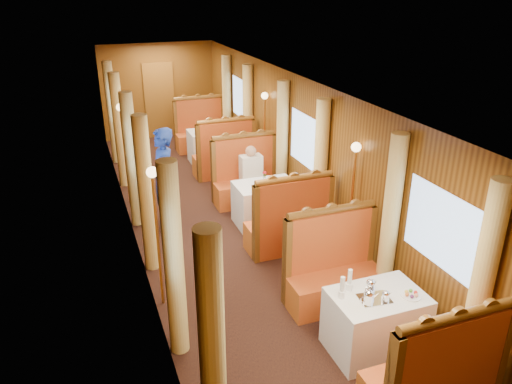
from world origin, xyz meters
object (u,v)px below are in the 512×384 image
banquette_near_aft (333,274)px  teapot_left (368,299)px  table_near (375,322)px  rose_vase_far (212,123)px  banquette_near_fwd (433,380)px  banquette_far_aft (201,133)px  fruit_plate (411,295)px  table_far (212,146)px  tea_tray (374,299)px  banquette_mid_fwd (289,226)px  steward (164,180)px  passenger (252,171)px  table_mid (265,204)px  banquette_mid_aft (247,181)px  rose_vase_mid (264,175)px  teapot_right (385,298)px  teapot_back (370,288)px  banquette_far_fwd (224,157)px

banquette_near_aft → teapot_left: 1.22m
table_near → rose_vase_far: size_ratio=2.92×
banquette_near_fwd → banquette_far_aft: same height
rose_vase_far → teapot_left: bearing=-91.8°
teapot_left → fruit_plate: teapot_left is taller
table_far → tea_tray: bearing=-90.7°
table_near → teapot_left: teapot_left is taller
banquette_mid_fwd → fruit_plate: bearing=-82.9°
steward → passenger: bearing=103.9°
table_mid → banquette_far_aft: size_ratio=0.78×
banquette_mid_aft → steward: steward is taller
banquette_far_aft → rose_vase_far: (0.01, -1.01, 0.50)m
table_near → banquette_far_aft: banquette_far_aft is taller
banquette_far_aft → fruit_plate: 8.18m
fruit_plate → banquette_mid_aft: bearing=94.0°
banquette_mid_fwd → rose_vase_mid: (-0.04, 0.98, 0.50)m
banquette_mid_aft → rose_vase_far: 2.54m
banquette_mid_aft → teapot_left: (-0.21, -4.64, 0.40)m
banquette_near_aft → teapot_right: 1.22m
banquette_near_fwd → teapot_back: size_ratio=7.84×
table_near → banquette_far_aft: size_ratio=0.78×
rose_vase_far → passenger: 2.78m
table_mid → table_far: size_ratio=1.00×
teapot_left → fruit_plate: (0.54, -0.03, -0.05)m
banquette_far_fwd → tea_tray: banquette_far_fwd is taller
banquette_near_fwd → rose_vase_far: (0.01, 8.01, 0.50)m
banquette_mid_fwd → steward: 2.25m
fruit_plate → banquette_near_fwd: bearing=-110.7°
banquette_mid_aft → table_far: size_ratio=1.28×
table_near → rose_vase_mid: rose_vase_mid is taller
banquette_far_aft → rose_vase_mid: (-0.04, -4.55, 0.50)m
table_far → banquette_mid_aft: bearing=-90.0°
banquette_far_aft → teapot_left: 8.15m
teapot_back → fruit_plate: (0.40, -0.21, -0.05)m
banquette_mid_aft → rose_vase_far: bearing=89.7°
banquette_mid_fwd → banquette_far_fwd: (0.00, 3.50, 0.00)m
teapot_back → rose_vase_mid: bearing=68.4°
banquette_mid_fwd → teapot_left: banquette_mid_fwd is taller
banquette_near_aft → table_mid: size_ratio=1.28×
steward → banquette_near_aft: bearing=33.3°
banquette_near_aft → fruit_plate: (0.33, -1.16, 0.35)m
table_mid → rose_vase_far: 3.54m
banquette_near_fwd → tea_tray: size_ratio=3.94×
banquette_far_aft → steward: (-1.68, -4.11, 0.48)m
table_near → passenger: bearing=90.0°
teapot_right → banquette_mid_aft: bearing=74.4°
banquette_far_aft → tea_tray: banquette_far_aft is taller
banquette_far_fwd → table_mid: bearing=-90.0°
banquette_mid_aft → rose_vase_mid: (-0.04, -1.05, 0.50)m
banquette_mid_aft → teapot_back: bearing=-90.9°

